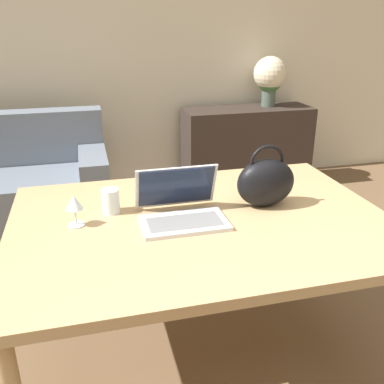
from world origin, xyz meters
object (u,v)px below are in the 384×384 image
laptop (180,205)px  wine_glass (74,205)px  drinking_glass (111,201)px  flower_vase (270,77)px  handbag (266,182)px

laptop → wine_glass: bearing=175.3°
drinking_glass → flower_vase: (1.56, 1.95, 0.22)m
laptop → handbag: size_ratio=1.24×
laptop → handbag: handbag is taller
laptop → wine_glass: size_ratio=2.68×
drinking_glass → handbag: handbag is taller
handbag → wine_glass: bearing=179.8°
laptop → drinking_glass: size_ratio=3.28×
flower_vase → wine_glass: bearing=-129.9°
wine_glass → flower_vase: bearing=50.1°
wine_glass → drinking_glass: bearing=32.0°
drinking_glass → flower_vase: 2.50m
drinking_glass → wine_glass: 0.17m
laptop → drinking_glass: (-0.27, 0.12, -0.00)m
handbag → flower_vase: bearing=65.9°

